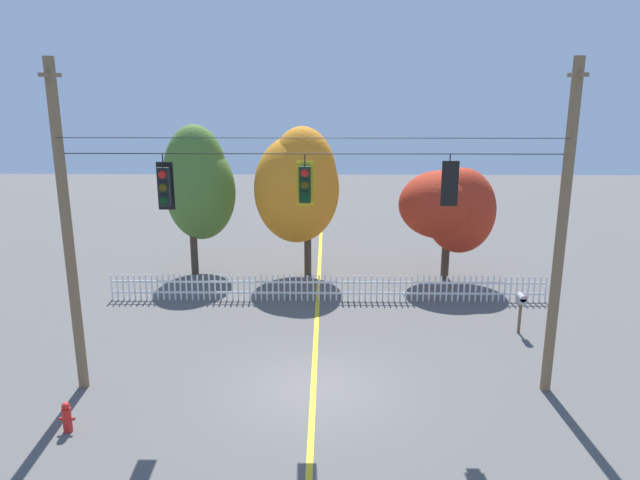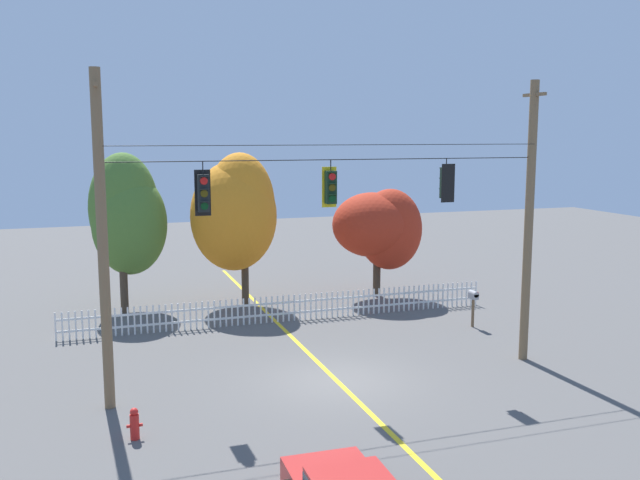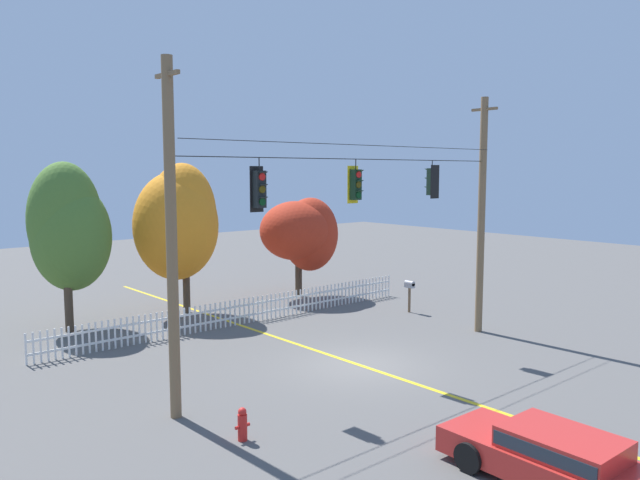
# 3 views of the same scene
# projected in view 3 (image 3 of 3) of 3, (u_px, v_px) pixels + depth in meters

# --- Properties ---
(ground) EXTENTS (80.00, 80.00, 0.00)m
(ground) POSITION_uv_depth(u_px,v_px,m) (359.00, 365.00, 19.92)
(ground) COLOR #565451
(lane_centerline_stripe) EXTENTS (0.16, 36.00, 0.01)m
(lane_centerline_stripe) POSITION_uv_depth(u_px,v_px,m) (359.00, 365.00, 19.92)
(lane_centerline_stripe) COLOR gold
(lane_centerline_stripe) RESTS_ON ground
(signal_support_span) EXTENTS (13.20, 1.10, 8.91)m
(signal_support_span) POSITION_uv_depth(u_px,v_px,m) (360.00, 224.00, 19.42)
(signal_support_span) COLOR brown
(signal_support_span) RESTS_ON ground
(traffic_signal_northbound_primary) EXTENTS (0.43, 0.38, 1.48)m
(traffic_signal_northbound_primary) POSITION_uv_depth(u_px,v_px,m) (259.00, 189.00, 16.82)
(traffic_signal_northbound_primary) COLOR black
(traffic_signal_southbound_primary) EXTENTS (0.43, 0.38, 1.36)m
(traffic_signal_southbound_primary) POSITION_uv_depth(u_px,v_px,m) (355.00, 185.00, 19.16)
(traffic_signal_southbound_primary) COLOR black
(traffic_signal_westbound_side) EXTENTS (0.43, 0.38, 1.31)m
(traffic_signal_westbound_side) POSITION_uv_depth(u_px,v_px,m) (432.00, 182.00, 21.53)
(traffic_signal_westbound_side) COLOR black
(white_picket_fence) EXTENTS (16.97, 0.06, 1.04)m
(white_picket_fence) POSITION_uv_depth(u_px,v_px,m) (247.00, 311.00, 25.33)
(white_picket_fence) COLOR white
(white_picket_fence) RESTS_ON ground
(autumn_maple_near_fence) EXTENTS (3.12, 2.95, 6.54)m
(autumn_maple_near_fence) POSITION_uv_depth(u_px,v_px,m) (69.00, 230.00, 24.11)
(autumn_maple_near_fence) COLOR #473828
(autumn_maple_near_fence) RESTS_ON ground
(autumn_maple_mid) EXTENTS (3.65, 3.42, 6.52)m
(autumn_maple_mid) POSITION_uv_depth(u_px,v_px,m) (179.00, 222.00, 26.55)
(autumn_maple_mid) COLOR #473828
(autumn_maple_mid) RESTS_ON ground
(autumn_oak_far_east) EXTENTS (4.04, 3.27, 4.88)m
(autumn_oak_far_east) POSITION_uv_depth(u_px,v_px,m) (302.00, 232.00, 30.36)
(autumn_oak_far_east) COLOR #473828
(autumn_oak_far_east) RESTS_ON ground
(parked_car) EXTENTS (1.91, 4.62, 1.15)m
(parked_car) POSITION_uv_depth(u_px,v_px,m) (557.00, 458.00, 12.15)
(parked_car) COLOR red
(parked_car) RESTS_ON ground
(fire_hydrant) EXTENTS (0.38, 0.22, 0.78)m
(fire_hydrant) POSITION_uv_depth(u_px,v_px,m) (242.00, 424.00, 14.31)
(fire_hydrant) COLOR red
(fire_hydrant) RESTS_ON ground
(roadside_mailbox) EXTENTS (0.25, 0.44, 1.41)m
(roadside_mailbox) POSITION_uv_depth(u_px,v_px,m) (410.00, 287.00, 27.22)
(roadside_mailbox) COLOR brown
(roadside_mailbox) RESTS_ON ground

